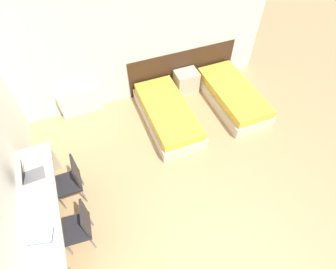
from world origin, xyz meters
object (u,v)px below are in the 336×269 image
(chair_near_notebook, at_px, (79,226))
(laptop, at_px, (29,174))
(nightstand, at_px, (186,81))
(chair_near_laptop, at_px, (71,180))
(bed_near_door, at_px, (232,96))
(bed_near_window, at_px, (167,114))

(chair_near_notebook, bearing_deg, laptop, 124.66)
(nightstand, relative_size, chair_near_laptop, 0.56)
(chair_near_laptop, bearing_deg, nightstand, 33.95)
(nightstand, relative_size, chair_near_notebook, 0.56)
(nightstand, bearing_deg, bed_near_door, -45.17)
(nightstand, bearing_deg, chair_near_laptop, -147.14)
(bed_near_window, distance_m, nightstand, 1.09)
(nightstand, xyz_separation_m, chair_near_laptop, (-2.79, -1.80, 0.26))
(bed_near_door, distance_m, nightstand, 1.09)
(nightstand, bearing_deg, chair_near_notebook, -137.30)
(bed_near_door, bearing_deg, nightstand, 134.83)
(nightstand, distance_m, laptop, 3.75)
(bed_near_door, distance_m, chair_near_laptop, 3.72)
(laptop, bearing_deg, bed_near_window, 17.42)
(bed_near_door, xyz_separation_m, laptop, (-4.04, -0.94, 0.63))
(chair_near_notebook, bearing_deg, nightstand, 48.07)
(bed_near_window, xyz_separation_m, nightstand, (0.77, 0.77, 0.05))
(bed_near_window, bearing_deg, chair_near_laptop, -152.98)
(bed_near_door, relative_size, laptop, 5.90)
(nightstand, relative_size, laptop, 1.56)
(nightstand, xyz_separation_m, laptop, (-3.28, -1.72, 0.58))
(bed_near_door, bearing_deg, chair_near_notebook, -153.09)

